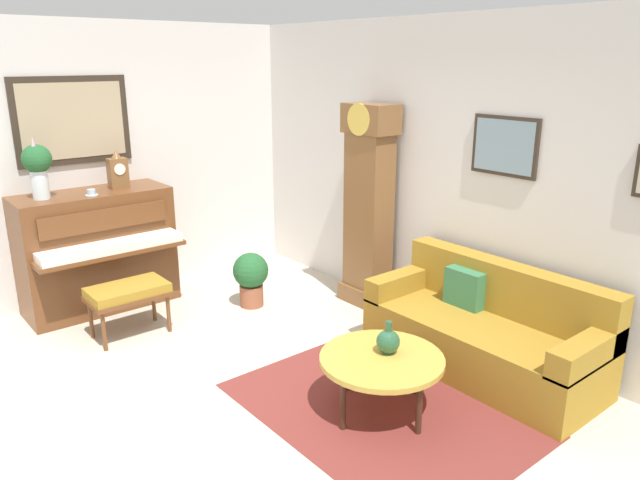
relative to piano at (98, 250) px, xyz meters
The scene contains 14 objects.
ground_plane 2.32m from the piano, ahead, with size 6.40×6.00×0.10m, color beige.
wall_left 0.89m from the piano, behind, with size 0.13×4.90×2.80m.
wall_back 3.39m from the piano, 47.04° to the left, with size 5.30×0.13×2.80m.
area_rug 3.30m from the piano, 15.16° to the left, with size 2.10×1.50×0.01m, color maroon.
piano is the anchor object (origin of this frame).
piano_bench 0.84m from the piano, ahead, with size 0.42×0.70×0.48m.
grandfather_clock 2.72m from the piano, 53.15° to the left, with size 0.52×0.34×2.03m.
couch 3.77m from the piano, 31.18° to the left, with size 1.90×0.80×0.84m.
coffee_table 3.26m from the piano, 15.06° to the left, with size 0.88×0.88×0.43m.
mantel_clock 0.81m from the piano, 89.59° to the left, with size 0.13×0.18×0.38m.
flower_vase 1.01m from the piano, 89.81° to the right, with size 0.26×0.26×0.58m.
teacup 0.63m from the piano, 17.11° to the right, with size 0.12×0.12×0.06m.
green_jug 3.25m from the piano, 16.46° to the left, with size 0.17×0.17×0.24m.
potted_plant 1.54m from the piano, 51.54° to the left, with size 0.36×0.36×0.56m.
Camera 1 is at (3.56, -1.90, 2.44)m, focal length 33.71 mm.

